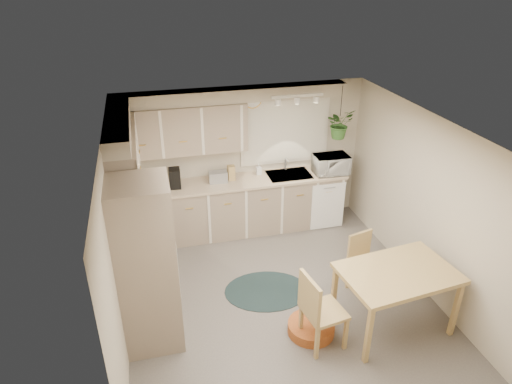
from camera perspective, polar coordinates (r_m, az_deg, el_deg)
floor at (r=6.42m, az=2.86°, el=-12.78°), size 4.20×4.20×0.00m
ceiling at (r=5.23m, az=3.46°, el=7.90°), size 4.20×4.20×0.00m
wall_back at (r=7.55m, az=-1.57°, el=4.34°), size 4.00×0.04×2.40m
wall_front at (r=4.18m, az=12.03°, el=-17.71°), size 4.00×0.04×2.40m
wall_left at (r=5.55m, az=-17.13°, el=-5.95°), size 0.04×4.20×2.40m
wall_right at (r=6.55m, az=20.09°, el=-1.11°), size 0.04×4.20×2.40m
base_cab_left at (r=6.67m, az=-13.55°, el=-7.11°), size 0.60×1.85×0.90m
base_cab_back at (r=7.58m, az=-2.46°, el=-1.90°), size 3.60×0.60×0.90m
counter_left at (r=6.42m, az=-13.91°, el=-3.62°), size 0.64×1.89×0.04m
counter_back at (r=7.35m, az=-2.52°, el=1.27°), size 3.64×0.64×0.04m
oven_stack at (r=5.30m, az=-13.46°, el=-9.08°), size 0.65×0.65×2.10m
wall_oven_face at (r=5.30m, az=-9.98°, el=-8.69°), size 0.02×0.56×0.58m
upper_cab_left at (r=6.15m, az=-16.12°, el=4.11°), size 0.35×2.00×0.75m
upper_cab_back at (r=7.03m, az=-9.35°, el=7.68°), size 2.00×0.35×0.75m
soffit_left at (r=5.99m, az=-16.94°, el=8.27°), size 0.30×2.00×0.20m
soffit_back at (r=7.02m, az=-3.03°, el=12.03°), size 3.60×0.30×0.20m
cooktop at (r=5.92m, az=-13.66°, el=-6.15°), size 0.52×0.58×0.02m
range_hood at (r=5.69m, az=-14.35°, el=-2.33°), size 0.40×0.60×0.14m
window_blinds at (r=7.56m, az=3.67°, el=7.55°), size 1.40×0.02×1.00m
window_frame at (r=7.56m, az=3.65°, el=7.58°), size 1.50×0.02×1.10m
sink at (r=7.58m, az=4.14°, el=1.89°), size 0.70×0.48×0.10m
dishwasher_front at (r=7.74m, az=8.96°, el=-1.79°), size 0.58×0.02×0.83m
track_light_bar at (r=6.87m, az=5.19°, el=11.89°), size 0.80×0.04×0.04m
wall_clock at (r=7.24m, az=-0.43°, el=11.54°), size 0.30×0.03×0.30m
dining_table at (r=5.95m, az=16.83°, el=-12.71°), size 1.43×1.03×0.84m
chair_left at (r=5.50m, az=8.55°, el=-14.33°), size 0.54×0.54×1.00m
chair_back at (r=6.41m, az=13.64°, el=-8.91°), size 0.48×0.48×0.85m
braided_rug at (r=6.49m, az=1.32°, el=-12.24°), size 1.30×1.06×0.01m
pet_bed at (r=5.89m, az=6.89°, el=-16.50°), size 0.69×0.69×0.13m
microwave at (r=7.64m, az=9.37°, el=3.67°), size 0.57×0.31×0.38m
soap_bottle at (r=7.55m, az=0.33°, el=2.55°), size 0.09×0.19×0.09m
hanging_plant at (r=7.46m, az=10.36°, el=7.99°), size 0.54×0.57×0.37m
coffee_maker at (r=7.17m, az=-10.13°, el=1.71°), size 0.18×0.22×0.31m
toaster at (r=7.29m, az=-4.76°, el=1.90°), size 0.30×0.18×0.18m
knife_block at (r=7.33m, az=-3.12°, el=2.41°), size 0.11×0.11×0.24m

